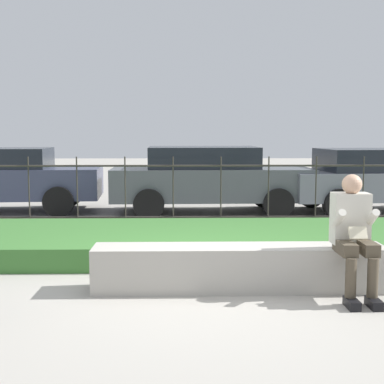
{
  "coord_description": "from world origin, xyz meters",
  "views": [
    {
      "loc": [
        -0.27,
        -5.72,
        1.72
      ],
      "look_at": [
        -0.13,
        1.4,
        0.93
      ],
      "focal_mm": 50.0,
      "sensor_mm": 36.0,
      "label": 1
    }
  ],
  "objects": [
    {
      "name": "iron_fence",
      "position": [
        0.0,
        3.44,
        0.69
      ],
      "size": [
        8.25,
        0.03,
        1.31
      ],
      "color": "#332D28",
      "rests_on": "ground_plane"
    },
    {
      "name": "person_seated_reader",
      "position": [
        1.52,
        -0.28,
        0.71
      ],
      "size": [
        0.42,
        0.73,
        1.29
      ],
      "color": "black",
      "rests_on": "ground_plane"
    },
    {
      "name": "stone_bench",
      "position": [
        0.36,
        0.0,
        0.22
      ],
      "size": [
        3.19,
        0.48,
        0.49
      ],
      "color": "#ADA89E",
      "rests_on": "ground_plane"
    },
    {
      "name": "ground_plane",
      "position": [
        0.0,
        0.0,
        0.0
      ],
      "size": [
        60.0,
        60.0,
        0.0
      ],
      "primitive_type": "plane",
      "color": "#A8A399"
    },
    {
      "name": "car_parked_right",
      "position": [
        4.04,
        5.74,
        0.73
      ],
      "size": [
        4.33,
        2.17,
        1.37
      ],
      "rotation": [
        0.0,
        0.0,
        0.09
      ],
      "color": "slate",
      "rests_on": "ground_plane"
    },
    {
      "name": "car_parked_center",
      "position": [
        0.32,
        5.67,
        0.76
      ],
      "size": [
        4.21,
        2.0,
        1.42
      ],
      "rotation": [
        0.0,
        0.0,
        0.02
      ],
      "color": "#4C5156",
      "rests_on": "ground_plane"
    },
    {
      "name": "grass_berm",
      "position": [
        0.0,
        1.89,
        0.15
      ],
      "size": [
        10.25,
        2.38,
        0.3
      ],
      "color": "#3D7533",
      "rests_on": "ground_plane"
    },
    {
      "name": "car_parked_left",
      "position": [
        -4.16,
        5.89,
        0.75
      ],
      "size": [
        4.25,
        2.08,
        1.39
      ],
      "rotation": [
        0.0,
        0.0,
        0.07
      ],
      "color": "#383D56",
      "rests_on": "ground_plane"
    }
  ]
}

